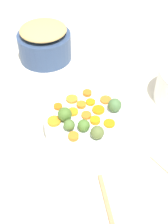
% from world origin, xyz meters
% --- Properties ---
extents(tabletop, '(2.40, 2.40, 0.02)m').
position_xyz_m(tabletop, '(0.00, 0.00, 0.01)').
color(tabletop, silver).
rests_on(tabletop, ground).
extents(serving_bowl_carrots, '(0.24, 0.24, 0.08)m').
position_xyz_m(serving_bowl_carrots, '(0.01, -0.04, 0.06)').
color(serving_bowl_carrots, white).
rests_on(serving_bowl_carrots, tabletop).
extents(metal_pot, '(0.21, 0.21, 0.10)m').
position_xyz_m(metal_pot, '(0.16, 0.35, 0.07)').
color(metal_pot, '#334972').
rests_on(metal_pot, tabletop).
extents(stuffing_mound, '(0.18, 0.18, 0.04)m').
position_xyz_m(stuffing_mound, '(0.16, 0.35, 0.14)').
color(stuffing_mound, tan).
rests_on(stuffing_mound, metal_pot).
extents(carrot_slice_0, '(0.03, 0.03, 0.01)m').
position_xyz_m(carrot_slice_0, '(0.04, -0.12, 0.10)').
color(carrot_slice_0, orange).
rests_on(carrot_slice_0, serving_bowl_carrots).
extents(carrot_slice_1, '(0.05, 0.05, 0.01)m').
position_xyz_m(carrot_slice_1, '(0.02, 0.03, 0.10)').
color(carrot_slice_1, orange).
rests_on(carrot_slice_1, serving_bowl_carrots).
extents(carrot_slice_2, '(0.03, 0.03, 0.01)m').
position_xyz_m(carrot_slice_2, '(0.08, 0.01, 0.10)').
color(carrot_slice_2, orange).
rests_on(carrot_slice_2, serving_bowl_carrots).
extents(carrot_slice_3, '(0.03, 0.03, 0.01)m').
position_xyz_m(carrot_slice_3, '(0.03, -0.01, 0.10)').
color(carrot_slice_3, orange).
rests_on(carrot_slice_3, serving_bowl_carrots).
extents(carrot_slice_4, '(0.04, 0.04, 0.01)m').
position_xyz_m(carrot_slice_4, '(0.01, -0.09, 0.10)').
color(carrot_slice_4, orange).
rests_on(carrot_slice_4, serving_bowl_carrots).
extents(carrot_slice_5, '(0.04, 0.04, 0.01)m').
position_xyz_m(carrot_slice_5, '(0.01, -0.05, 0.10)').
color(carrot_slice_5, orange).
rests_on(carrot_slice_5, serving_bowl_carrots).
extents(carrot_slice_6, '(0.04, 0.04, 0.01)m').
position_xyz_m(carrot_slice_6, '(-0.07, -0.01, 0.10)').
color(carrot_slice_6, orange).
rests_on(carrot_slice_6, serving_bowl_carrots).
extents(carrot_slice_7, '(0.04, 0.04, 0.01)m').
position_xyz_m(carrot_slice_7, '(0.10, -0.04, 0.10)').
color(carrot_slice_7, orange).
rests_on(carrot_slice_7, serving_bowl_carrots).
extents(carrot_slice_8, '(0.04, 0.04, 0.01)m').
position_xyz_m(carrot_slice_8, '(0.06, -0.02, 0.10)').
color(carrot_slice_8, orange).
rests_on(carrot_slice_8, serving_bowl_carrots).
extents(carrot_slice_9, '(0.03, 0.03, 0.01)m').
position_xyz_m(carrot_slice_9, '(-0.03, 0.03, 0.10)').
color(carrot_slice_9, orange).
rests_on(carrot_slice_9, serving_bowl_carrots).
extents(carrot_slice_10, '(0.04, 0.04, 0.01)m').
position_xyz_m(carrot_slice_10, '(-0.07, -0.09, 0.10)').
color(carrot_slice_10, orange).
rests_on(carrot_slice_10, serving_bowl_carrots).
extents(carrot_slice_11, '(0.04, 0.04, 0.01)m').
position_xyz_m(carrot_slice_11, '(-0.01, -0.02, 0.10)').
color(carrot_slice_11, orange).
rests_on(carrot_slice_11, serving_bowl_carrots).
extents(carrot_slice_12, '(0.05, 0.05, 0.01)m').
position_xyz_m(carrot_slice_12, '(0.05, -0.06, 0.10)').
color(carrot_slice_12, orange).
rests_on(carrot_slice_12, serving_bowl_carrots).
extents(brussels_sprout_0, '(0.04, 0.04, 0.04)m').
position_xyz_m(brussels_sprout_0, '(-0.04, -0.02, 0.12)').
color(brussels_sprout_0, '#4C742C').
rests_on(brussels_sprout_0, serving_bowl_carrots).
extents(brussels_sprout_1, '(0.04, 0.04, 0.04)m').
position_xyz_m(brussels_sprout_1, '(-0.02, -0.13, 0.11)').
color(brussels_sprout_1, '#5D7037').
rests_on(brussels_sprout_1, serving_bowl_carrots).
extents(brussels_sprout_2, '(0.03, 0.03, 0.03)m').
position_xyz_m(brussels_sprout_2, '(-0.06, -0.06, 0.11)').
color(brussels_sprout_2, '#527635').
rests_on(brussels_sprout_2, serving_bowl_carrots).
extents(brussels_sprout_3, '(0.03, 0.03, 0.03)m').
position_xyz_m(brussels_sprout_3, '(-0.03, -0.09, 0.11)').
color(brussels_sprout_3, '#4D792F').
rests_on(brussels_sprout_3, serving_bowl_carrots).
extents(brussels_sprout_4, '(0.04, 0.04, 0.04)m').
position_xyz_m(brussels_sprout_4, '(0.09, -0.09, 0.12)').
color(brussels_sprout_4, '#4B7541').
rests_on(brussels_sprout_4, serving_bowl_carrots).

